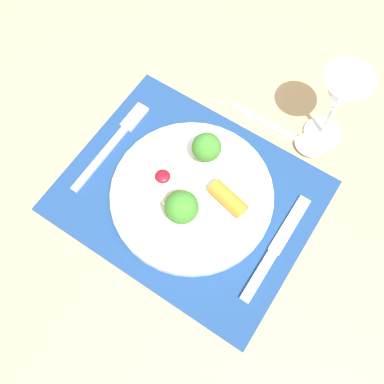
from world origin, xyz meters
The scene contains 8 objects.
ground_plane centered at (0.00, 0.00, 0.00)m, with size 8.00×8.00×0.00m, color #4C4742.
dining_table centered at (0.00, 0.00, 0.65)m, with size 1.24×1.22×0.73m.
placemat centered at (0.00, 0.00, 0.74)m, with size 0.41×0.33×0.00m, color navy.
dinner_plate centered at (0.01, 0.00, 0.75)m, with size 0.27×0.27×0.08m.
fork centered at (-0.17, 0.02, 0.74)m, with size 0.02×0.20×0.01m.
knife centered at (0.17, -0.01, 0.74)m, with size 0.02×0.20×0.01m.
spoon centered at (0.11, 0.19, 0.74)m, with size 0.19×0.05×0.02m.
wine_glass_near centered at (0.13, 0.23, 0.85)m, with size 0.08×0.08×0.16m.
Camera 1 is at (0.17, -0.24, 1.43)m, focal length 42.00 mm.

